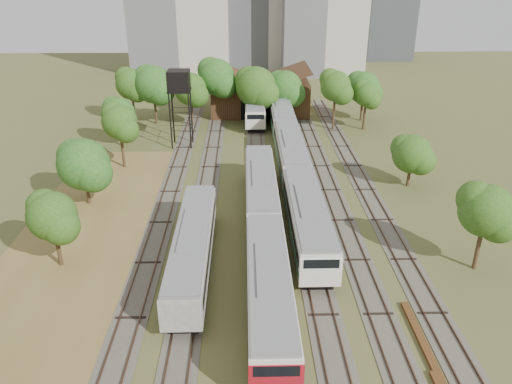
{
  "coord_description": "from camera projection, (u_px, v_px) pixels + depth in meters",
  "views": [
    {
      "loc": [
        -3.63,
        -25.84,
        23.36
      ],
      "look_at": [
        -2.55,
        19.32,
        2.5
      ],
      "focal_mm": 35.0,
      "sensor_mm": 36.0,
      "label": 1
    }
  ],
  "objects": [
    {
      "name": "railcar_red_set",
      "position": [
        264.0,
        231.0,
        43.49
      ],
      "size": [
        3.14,
        34.58,
        3.88
      ],
      "color": "black",
      "rests_on": "ground"
    },
    {
      "name": "rail_pile_far",
      "position": [
        422.0,
        341.0,
        33.6
      ],
      "size": [
        0.52,
        8.25,
        0.27
      ],
      "primitive_type": "cube",
      "color": "brown",
      "rests_on": "ground"
    },
    {
      "name": "ground",
      "position": [
        301.0,
        346.0,
        33.33
      ],
      "size": [
        240.0,
        240.0,
        0.0
      ],
      "primitive_type": "plane",
      "color": "#475123",
      "rests_on": "ground"
    },
    {
      "name": "water_tower",
      "position": [
        179.0,
        83.0,
        66.23
      ],
      "size": [
        3.01,
        3.01,
        10.44
      ],
      "color": "black",
      "rests_on": "ground"
    },
    {
      "name": "dry_grass_patch",
      "position": [
        68.0,
        281.0,
        40.19
      ],
      "size": [
        14.0,
        60.0,
        0.04
      ],
      "primitive_type": "cube",
      "color": "brown",
      "rests_on": "ground"
    },
    {
      "name": "tower_far_right",
      "position": [
        390.0,
        2.0,
        128.04
      ],
      "size": [
        12.0,
        12.0,
        28.0
      ],
      "primitive_type": "cube",
      "color": "#3E4246",
      "rests_on": "ground"
    },
    {
      "name": "tree_band_right",
      "position": [
        417.0,
        150.0,
        54.13
      ],
      "size": [
        4.93,
        42.3,
        7.56
      ],
      "color": "#382616",
      "rests_on": "ground"
    },
    {
      "name": "railcar_green_set",
      "position": [
        291.0,
        153.0,
        61.04
      ],
      "size": [
        3.25,
        52.08,
        4.02
      ],
      "color": "black",
      "rests_on": "ground"
    },
    {
      "name": "tracks",
      "position": [
        272.0,
        191.0,
        55.99
      ],
      "size": [
        24.6,
        80.0,
        0.19
      ],
      "color": "#4C473D",
      "rests_on": "ground"
    },
    {
      "name": "tree_band_far",
      "position": [
        248.0,
        85.0,
        77.22
      ],
      "size": [
        38.31,
        10.61,
        9.82
      ],
      "color": "#382616",
      "rests_on": "ground"
    },
    {
      "name": "railcar_rear",
      "position": [
        254.0,
        108.0,
        80.63
      ],
      "size": [
        3.03,
        16.08,
        3.75
      ],
      "color": "black",
      "rests_on": "ground"
    },
    {
      "name": "old_grey_coach",
      "position": [
        193.0,
        247.0,
        41.09
      ],
      "size": [
        2.95,
        18.0,
        3.65
      ],
      "color": "black",
      "rests_on": "ground"
    },
    {
      "name": "tree_band_left",
      "position": [
        75.0,
        160.0,
        49.95
      ],
      "size": [
        7.77,
        64.59,
        8.57
      ],
      "color": "#382616",
      "rests_on": "ground"
    },
    {
      "name": "maintenance_shed",
      "position": [
        260.0,
        94.0,
        84.71
      ],
      "size": [
        16.45,
        11.55,
        7.58
      ],
      "color": "#392114",
      "rests_on": "ground"
    }
  ]
}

